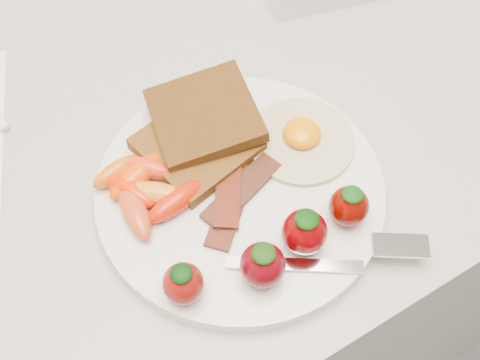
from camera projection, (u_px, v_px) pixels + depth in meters
counter at (193, 280)px, 1.01m from camera, size 2.00×0.60×0.90m
plate at (240, 191)px, 0.57m from camera, size 0.27×0.27×0.02m
toast_lower at (197, 146)px, 0.57m from camera, size 0.11×0.11×0.01m
toast_upper at (204, 115)px, 0.58m from camera, size 0.12×0.12×0.02m
fried_egg at (301, 139)px, 0.58m from camera, size 0.13×0.13×0.02m
bacon_strips at (234, 194)px, 0.55m from camera, size 0.10×0.10×0.01m
baby_carrots at (143, 188)px, 0.55m from camera, size 0.09×0.10×0.02m
strawberries at (279, 245)px, 0.50m from camera, size 0.19×0.06×0.05m
fork at (343, 256)px, 0.52m from camera, size 0.17×0.09×0.00m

